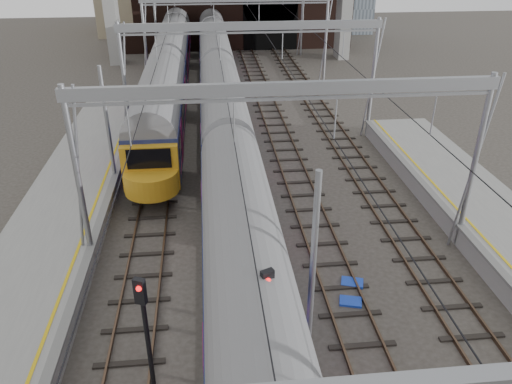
{
  "coord_description": "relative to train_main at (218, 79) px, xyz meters",
  "views": [
    {
      "loc": [
        -3.02,
        -10.26,
        12.88
      ],
      "look_at": [
        -0.98,
        9.59,
        2.4
      ],
      "focal_mm": 35.0,
      "sensor_mm": 36.0,
      "label": 1
    }
  ],
  "objects": [
    {
      "name": "tracks",
      "position": [
        2.0,
        -13.61,
        -2.49
      ],
      "size": [
        14.4,
        80.0,
        0.22
      ],
      "color": "#4C3828",
      "rests_on": "ground"
    },
    {
      "name": "overhead_line",
      "position": [
        2.0,
        -7.13,
        4.06
      ],
      "size": [
        16.8,
        80.0,
        8.0
      ],
      "color": "gray",
      "rests_on": "ground"
    },
    {
      "name": "retaining_wall",
      "position": [
        3.4,
        23.32,
        1.82
      ],
      "size": [
        28.0,
        2.75,
        9.0
      ],
      "color": "black",
      "rests_on": "ground"
    },
    {
      "name": "train_main",
      "position": [
        0.0,
        0.0,
        0.0
      ],
      "size": [
        2.83,
        65.48,
        4.86
      ],
      "color": "black",
      "rests_on": "ground"
    },
    {
      "name": "train_second",
      "position": [
        -4.0,
        9.95,
        0.08
      ],
      "size": [
        2.97,
        51.4,
        5.05
      ],
      "color": "black",
      "rests_on": "ground"
    },
    {
      "name": "signal_near_left",
      "position": [
        -3.08,
        -27.64,
        0.37
      ],
      "size": [
        0.36,
        0.45,
        4.51
      ],
      "rotation": [
        0.0,
        0.0,
        -0.39
      ],
      "color": "black",
      "rests_on": "ground"
    },
    {
      "name": "signal_near_centre",
      "position": [
        0.36,
        -28.27,
        0.64
      ],
      "size": [
        0.4,
        0.47,
        5.01
      ],
      "rotation": [
        0.0,
        0.0,
        0.43
      ],
      "color": "black",
      "rests_on": "ground"
    },
    {
      "name": "equip_cover_a",
      "position": [
        4.21,
        -24.1,
        -2.46
      ],
      "size": [
        0.97,
        0.8,
        0.1
      ],
      "primitive_type": "cube",
      "rotation": [
        0.0,
        0.0,
        -0.27
      ],
      "color": "blue",
      "rests_on": "ground"
    },
    {
      "name": "equip_cover_b",
      "position": [
        1.55,
        -22.33,
        -2.46
      ],
      "size": [
        1.03,
        0.85,
        0.1
      ],
      "primitive_type": "cube",
      "rotation": [
        0.0,
        0.0,
        0.29
      ],
      "color": "blue",
      "rests_on": "ground"
    },
    {
      "name": "equip_cover_c",
      "position": [
        4.6,
        -22.95,
        -2.46
      ],
      "size": [
        1.03,
        0.86,
        0.1
      ],
      "primitive_type": "cube",
      "rotation": [
        0.0,
        0.0,
        -0.3
      ],
      "color": "blue",
      "rests_on": "ground"
    }
  ]
}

